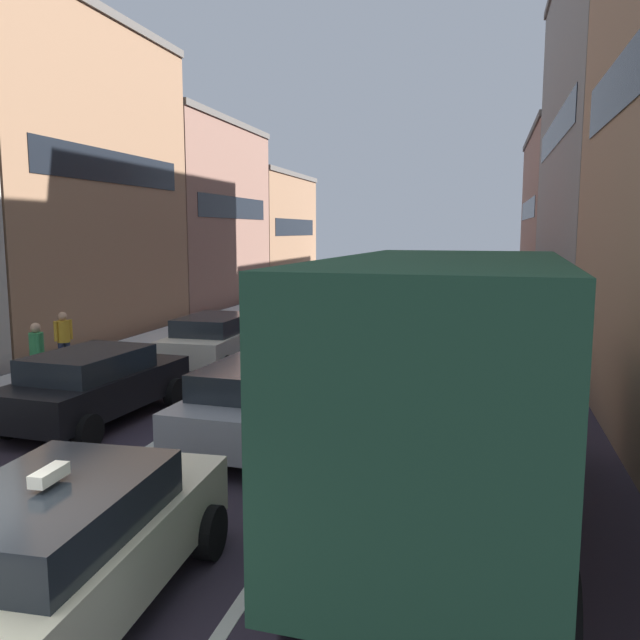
% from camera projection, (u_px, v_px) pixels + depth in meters
% --- Properties ---
extents(sidewalk_left, '(2.60, 64.00, 0.14)m').
position_uv_depth(sidewalk_left, '(209.00, 325.00, 26.03)').
color(sidewalk_left, '#BBBBBB').
rests_on(sidewalk_left, ground).
extents(lane_stripe_left, '(0.16, 60.00, 0.01)m').
position_uv_depth(lane_stripe_left, '(329.00, 332.00, 24.81)').
color(lane_stripe_left, silver).
rests_on(lane_stripe_left, ground).
extents(lane_stripe_right, '(0.16, 60.00, 0.01)m').
position_uv_depth(lane_stripe_right, '(417.00, 335.00, 23.97)').
color(lane_stripe_right, silver).
rests_on(lane_stripe_right, ground).
extents(building_row_left, '(7.20, 43.90, 11.29)m').
position_uv_depth(building_row_left, '(111.00, 213.00, 28.34)').
color(building_row_left, '#B2ADA3').
rests_on(building_row_left, ground).
extents(removalist_box_truck, '(3.00, 7.80, 3.58)m').
position_uv_depth(removalist_box_truck, '(451.00, 386.00, 7.94)').
color(removalist_box_truck, '#1E5933').
rests_on(removalist_box_truck, ground).
extents(taxi_centre_lane_front, '(2.23, 4.38, 1.66)m').
position_uv_depth(taxi_centre_lane_front, '(63.00, 548.00, 6.29)').
color(taxi_centre_lane_front, beige).
rests_on(taxi_centre_lane_front, ground).
extents(sedan_centre_lane_second, '(2.26, 4.40, 1.49)m').
position_uv_depth(sedan_centre_lane_second, '(259.00, 400.00, 11.80)').
color(sedan_centre_lane_second, gray).
rests_on(sedan_centre_lane_second, ground).
extents(wagon_left_lane_second, '(2.30, 4.42, 1.49)m').
position_uv_depth(wagon_left_lane_second, '(95.00, 384.00, 13.02)').
color(wagon_left_lane_second, black).
rests_on(wagon_left_lane_second, ground).
extents(hatchback_centre_lane_third, '(2.11, 4.33, 1.49)m').
position_uv_depth(hatchback_centre_lane_third, '(330.00, 348.00, 17.00)').
color(hatchback_centre_lane_third, '#194C8C').
rests_on(hatchback_centre_lane_third, ground).
extents(sedan_left_lane_third, '(2.06, 4.30, 1.49)m').
position_uv_depth(sedan_left_lane_third, '(216.00, 339.00, 18.37)').
color(sedan_left_lane_third, beige).
rests_on(sedan_left_lane_third, ground).
extents(sedan_right_lane_behind_truck, '(2.12, 4.33, 1.49)m').
position_uv_depth(sedan_right_lane_behind_truck, '(458.00, 365.00, 14.90)').
color(sedan_right_lane_behind_truck, '#759EB7').
rests_on(sedan_right_lane_behind_truck, ground).
extents(wagon_right_lane_far, '(2.28, 4.40, 1.49)m').
position_uv_depth(wagon_right_lane_far, '(459.00, 327.00, 20.63)').
color(wagon_right_lane_far, silver).
rests_on(wagon_right_lane_far, ground).
extents(bus_mid_queue_primary, '(3.06, 10.58, 2.90)m').
position_uv_depth(bus_mid_queue_primary, '(469.00, 284.00, 25.44)').
color(bus_mid_queue_primary, '#B21919').
rests_on(bus_mid_queue_primary, ground).
extents(pedestrian_mid_sidewalk, '(0.34, 0.50, 1.66)m').
position_uv_depth(pedestrian_mid_sidewalk, '(64.00, 338.00, 17.75)').
color(pedestrian_mid_sidewalk, '#262D47').
rests_on(pedestrian_mid_sidewalk, ground).
extents(pedestrian_far_sidewalk, '(0.42, 0.40, 1.66)m').
position_uv_depth(pedestrian_far_sidewalk, '(37.00, 352.00, 15.66)').
color(pedestrian_far_sidewalk, '#262D47').
rests_on(pedestrian_far_sidewalk, ground).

